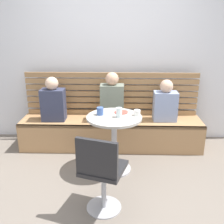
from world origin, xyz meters
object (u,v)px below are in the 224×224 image
cafe_table (114,133)px  cup_ceramic_white (137,113)px  booth_bench (111,133)px  cup_glass_tall (119,112)px  person_child_left (165,103)px  person_adult (112,99)px  cup_mug_blue (100,111)px  white_chair (101,172)px  person_child_middle (53,101)px  plate_small (121,112)px

cafe_table → cup_ceramic_white: bearing=8.5°
booth_bench → cup_glass_tall: 0.91m
person_child_left → cup_glass_tall: bearing=-133.5°
person_adult → cup_mug_blue: size_ratio=7.58×
booth_bench → cup_ceramic_white: cup_ceramic_white is taller
person_adult → person_child_left: person_adult is taller
cup_glass_tall → cup_mug_blue: size_ratio=1.26×
booth_bench → white_chair: size_ratio=3.18×
person_adult → person_child_middle: 0.87m
cup_mug_blue → booth_bench: bearing=79.5°
booth_bench → person_child_left: bearing=1.2°
cafe_table → person_adult: 0.70m
cup_glass_tall → cup_mug_blue: cup_glass_tall is taller
cafe_table → cup_ceramic_white: 0.38m
booth_bench → person_child_left: 0.93m
person_child_left → person_adult: bearing=-177.9°
booth_bench → cup_mug_blue: size_ratio=28.42×
booth_bench → plate_small: bearing=-74.4°
cup_ceramic_white → person_child_left: bearing=54.8°
cafe_table → cup_mug_blue: 0.33m
cafe_table → cup_mug_blue: size_ratio=7.79×
booth_bench → person_child_left: person_child_left is taller
person_child_middle → plate_small: person_child_middle is taller
booth_bench → person_child_middle: person_child_middle is taller
white_chair → plate_small: 1.01m
cup_ceramic_white → plate_small: cup_ceramic_white is taller
booth_bench → cup_mug_blue: bearing=-100.5°
white_chair → person_child_left: 1.74m
cafe_table → person_child_left: person_child_left is taller
booth_bench → person_child_left: size_ratio=4.41×
white_chair → booth_bench: bearing=88.3°
cup_ceramic_white → booth_bench: bearing=118.7°
booth_bench → cup_glass_tall: size_ratio=22.50×
cup_glass_tall → person_child_left: bearing=46.5°
person_adult → cup_mug_blue: person_adult is taller
cup_glass_tall → person_adult: bearing=98.7°
cup_glass_tall → cup_ceramic_white: (0.22, 0.07, -0.03)m
booth_bench → cup_mug_blue: cup_mug_blue is taller
person_child_left → cup_glass_tall: size_ratio=5.10×
person_adult → person_child_left: size_ratio=1.18×
person_adult → plate_small: bearing=-75.7°
booth_bench → person_child_middle: bearing=-178.5°
white_chair → cup_glass_tall: cup_glass_tall is taller
person_child_middle → cup_ceramic_white: person_child_middle is taller
cup_glass_tall → cup_ceramic_white: size_ratio=1.50×
person_adult → plate_small: size_ratio=4.24×
cup_ceramic_white → person_child_middle: bearing=153.1°
white_chair → plate_small: size_ratio=5.00×
person_adult → person_child_left: 0.78m
white_chair → cup_mug_blue: size_ratio=8.95×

